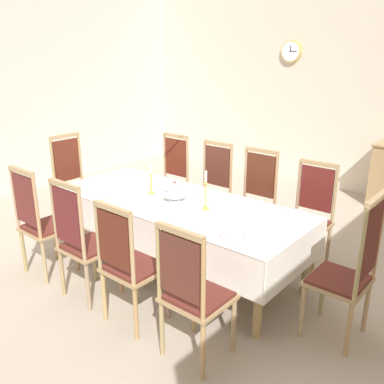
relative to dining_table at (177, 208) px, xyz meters
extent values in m
cube|color=#AEA08F|center=(0.00, 0.11, -0.68)|extent=(7.16, 7.01, 0.04)
cube|color=beige|center=(0.00, 3.65, 1.01)|extent=(7.16, 0.08, 3.36)
cylinder|color=#A68653|center=(-1.20, -0.42, -0.31)|extent=(0.07, 0.07, 0.70)
cylinder|color=tan|center=(1.20, -0.42, -0.31)|extent=(0.07, 0.07, 0.70)
cylinder|color=#9F8852|center=(-1.20, 0.42, -0.31)|extent=(0.07, 0.07, 0.70)
cylinder|color=tan|center=(1.20, 0.42, -0.31)|extent=(0.07, 0.07, 0.70)
cube|color=tan|center=(0.00, 0.00, 0.00)|extent=(2.47, 0.91, 0.08)
cube|color=tan|center=(0.00, 0.00, 0.05)|extent=(2.59, 1.03, 0.03)
cube|color=white|center=(0.00, 0.00, 0.07)|extent=(2.61, 1.05, 0.00)
cube|color=white|center=(0.00, -0.52, -0.11)|extent=(2.61, 0.00, 0.36)
cube|color=white|center=(0.00, 0.52, -0.11)|extent=(2.61, 0.00, 0.36)
cube|color=white|center=(-1.30, 0.00, -0.11)|extent=(0.00, 1.05, 0.36)
cube|color=white|center=(1.30, 0.00, -0.11)|extent=(0.00, 1.05, 0.36)
cylinder|color=tan|center=(-1.15, -0.68, -0.44)|extent=(0.04, 0.04, 0.45)
cylinder|color=#AE8352|center=(-0.77, -0.68, -0.44)|extent=(0.04, 0.04, 0.45)
cylinder|color=#A18D55|center=(-1.15, -1.04, -0.44)|extent=(0.04, 0.04, 0.45)
cylinder|color=tan|center=(-0.77, -1.04, -0.44)|extent=(0.04, 0.04, 0.45)
cube|color=tan|center=(-0.96, -0.86, -0.20)|extent=(0.44, 0.42, 0.03)
cube|color=#59241D|center=(-0.96, -0.86, -0.17)|extent=(0.40, 0.38, 0.02)
cylinder|color=tan|center=(-1.15, -1.05, 0.12)|extent=(0.03, 0.03, 0.62)
cylinder|color=tan|center=(-0.76, -1.05, 0.12)|extent=(0.03, 0.03, 0.62)
cube|color=maroon|center=(-0.96, -1.05, 0.15)|extent=(0.34, 0.02, 0.47)
cube|color=tan|center=(-0.96, -1.05, 0.43)|extent=(0.40, 0.04, 0.04)
cylinder|color=tan|center=(-0.77, 0.68, -0.44)|extent=(0.04, 0.04, 0.45)
cylinder|color=#A08953|center=(-1.15, 0.68, -0.44)|extent=(0.04, 0.04, 0.45)
cylinder|color=tan|center=(-0.77, 1.04, -0.44)|extent=(0.04, 0.04, 0.45)
cylinder|color=#9E9059|center=(-1.15, 1.04, -0.44)|extent=(0.04, 0.04, 0.45)
cube|color=tan|center=(-0.96, 0.86, -0.20)|extent=(0.44, 0.42, 0.03)
cube|color=#59241D|center=(-0.96, 0.86, -0.17)|extent=(0.40, 0.38, 0.02)
cylinder|color=tan|center=(-0.76, 1.05, 0.13)|extent=(0.03, 0.03, 0.63)
cylinder|color=tan|center=(-1.15, 1.05, 0.13)|extent=(0.03, 0.03, 0.63)
cube|color=#602417|center=(-0.96, 1.05, 0.16)|extent=(0.34, 0.02, 0.48)
cube|color=tan|center=(-0.96, 1.05, 0.44)|extent=(0.40, 0.04, 0.04)
cylinder|color=tan|center=(-0.48, -0.68, -0.44)|extent=(0.04, 0.04, 0.45)
cylinder|color=#B08055|center=(-0.10, -0.68, -0.44)|extent=(0.04, 0.04, 0.45)
cylinder|color=#A38556|center=(-0.48, -1.04, -0.44)|extent=(0.04, 0.04, 0.45)
cylinder|color=#9F8565|center=(-0.10, -1.04, -0.44)|extent=(0.04, 0.04, 0.45)
cube|color=tan|center=(-0.29, -0.86, -0.20)|extent=(0.44, 0.42, 0.03)
cube|color=#59241D|center=(-0.29, -0.86, -0.17)|extent=(0.40, 0.38, 0.02)
cylinder|color=#A3865C|center=(-0.48, -1.05, 0.13)|extent=(0.03, 0.03, 0.63)
cylinder|color=tan|center=(-0.09, -1.05, 0.13)|extent=(0.03, 0.03, 0.63)
cube|color=maroon|center=(-0.29, -1.05, 0.16)|extent=(0.34, 0.02, 0.48)
cube|color=tan|center=(-0.29, -1.05, 0.44)|extent=(0.40, 0.04, 0.04)
cylinder|color=tan|center=(-0.10, 0.68, -0.44)|extent=(0.04, 0.04, 0.45)
cylinder|color=tan|center=(-0.48, 0.68, -0.44)|extent=(0.04, 0.04, 0.45)
cylinder|color=#A98852|center=(-0.10, 1.04, -0.44)|extent=(0.04, 0.04, 0.45)
cylinder|color=tan|center=(-0.48, 1.04, -0.44)|extent=(0.04, 0.04, 0.45)
cube|color=tan|center=(-0.29, 0.86, -0.20)|extent=(0.44, 0.42, 0.03)
cube|color=#59241D|center=(-0.29, 0.86, -0.17)|extent=(0.40, 0.38, 0.02)
cylinder|color=tan|center=(-0.09, 1.05, 0.12)|extent=(0.03, 0.03, 0.62)
cylinder|color=tan|center=(-0.48, 1.05, 0.12)|extent=(0.03, 0.03, 0.62)
cube|color=#52271E|center=(-0.29, 1.05, 0.16)|extent=(0.34, 0.02, 0.47)
cube|color=tan|center=(-0.29, 1.05, 0.43)|extent=(0.40, 0.04, 0.04)
cylinder|color=tan|center=(0.12, -0.68, -0.44)|extent=(0.04, 0.04, 0.45)
cylinder|color=tan|center=(0.50, -0.68, -0.44)|extent=(0.04, 0.04, 0.45)
cylinder|color=tan|center=(0.12, -1.04, -0.44)|extent=(0.04, 0.04, 0.45)
cylinder|color=#AA8452|center=(0.50, -1.04, -0.44)|extent=(0.04, 0.04, 0.45)
cube|color=tan|center=(0.31, -0.86, -0.20)|extent=(0.44, 0.42, 0.03)
cube|color=#59241D|center=(0.31, -0.86, -0.17)|extent=(0.40, 0.38, 0.02)
cylinder|color=tan|center=(0.11, -1.05, 0.10)|extent=(0.03, 0.03, 0.57)
cylinder|color=tan|center=(0.50, -1.05, 0.10)|extent=(0.03, 0.03, 0.57)
cube|color=#542316|center=(0.31, -1.05, 0.13)|extent=(0.34, 0.02, 0.43)
cube|color=tan|center=(0.31, -1.05, 0.38)|extent=(0.40, 0.04, 0.04)
cylinder|color=#A1865B|center=(0.50, 0.68, -0.44)|extent=(0.04, 0.04, 0.45)
cylinder|color=tan|center=(0.12, 0.68, -0.44)|extent=(0.04, 0.04, 0.45)
cylinder|color=tan|center=(0.50, 1.04, -0.44)|extent=(0.04, 0.04, 0.45)
cylinder|color=#9E8B63|center=(0.12, 1.04, -0.44)|extent=(0.04, 0.04, 0.45)
cube|color=tan|center=(0.31, 0.86, -0.20)|extent=(0.44, 0.42, 0.03)
cube|color=#59241D|center=(0.31, 0.86, -0.17)|extent=(0.40, 0.38, 0.02)
cylinder|color=tan|center=(0.50, 1.05, 0.13)|extent=(0.03, 0.03, 0.62)
cylinder|color=tan|center=(0.11, 1.05, 0.13)|extent=(0.03, 0.03, 0.62)
cube|color=#522718|center=(0.31, 1.05, 0.16)|extent=(0.34, 0.02, 0.47)
cube|color=tan|center=(0.31, 1.05, 0.44)|extent=(0.40, 0.04, 0.04)
cylinder|color=#A08153|center=(0.77, -0.68, -0.44)|extent=(0.04, 0.04, 0.45)
cylinder|color=tan|center=(1.15, -0.68, -0.44)|extent=(0.04, 0.04, 0.45)
cylinder|color=tan|center=(0.77, -1.04, -0.44)|extent=(0.04, 0.04, 0.45)
cylinder|color=tan|center=(1.15, -1.04, -0.44)|extent=(0.04, 0.04, 0.45)
cube|color=tan|center=(0.96, -0.86, -0.20)|extent=(0.44, 0.42, 0.03)
cube|color=#59241D|center=(0.96, -0.86, -0.17)|extent=(0.40, 0.38, 0.02)
cylinder|color=#A08E56|center=(0.77, -1.05, 0.10)|extent=(0.03, 0.03, 0.57)
cylinder|color=tan|center=(1.16, -1.05, 0.10)|extent=(0.03, 0.03, 0.57)
cube|color=#552A20|center=(0.96, -1.05, 0.13)|extent=(0.34, 0.02, 0.43)
cube|color=tan|center=(0.96, -1.05, 0.38)|extent=(0.40, 0.04, 0.04)
cylinder|color=#A88053|center=(1.15, 0.68, -0.44)|extent=(0.04, 0.04, 0.45)
cylinder|color=tan|center=(0.77, 0.68, -0.44)|extent=(0.04, 0.04, 0.45)
cylinder|color=tan|center=(1.15, 1.04, -0.44)|extent=(0.04, 0.04, 0.45)
cylinder|color=#A09052|center=(0.77, 1.04, -0.44)|extent=(0.04, 0.04, 0.45)
cube|color=tan|center=(0.96, 0.86, -0.20)|extent=(0.44, 0.42, 0.03)
cube|color=#59241D|center=(0.96, 0.86, -0.17)|extent=(0.40, 0.38, 0.02)
cylinder|color=tan|center=(1.16, 1.05, 0.11)|extent=(0.03, 0.03, 0.59)
cylinder|color=#A18060|center=(0.77, 1.05, 0.11)|extent=(0.03, 0.03, 0.59)
cube|color=#5D1E1A|center=(0.96, 1.05, 0.14)|extent=(0.34, 0.02, 0.45)
cube|color=tan|center=(0.96, 1.05, 0.40)|extent=(0.40, 0.04, 0.04)
cylinder|color=#A0855D|center=(-1.46, 0.19, -0.44)|extent=(0.04, 0.04, 0.45)
cylinder|color=tan|center=(-1.46, -0.19, -0.44)|extent=(0.04, 0.04, 0.45)
cylinder|color=#A08953|center=(-1.82, 0.19, -0.44)|extent=(0.04, 0.04, 0.45)
cylinder|color=tan|center=(-1.82, -0.19, -0.44)|extent=(0.04, 0.04, 0.45)
cube|color=tan|center=(-1.64, 0.00, -0.20)|extent=(0.42, 0.44, 0.03)
cube|color=#59241D|center=(-1.64, 0.00, -0.17)|extent=(0.38, 0.40, 0.02)
cylinder|color=tan|center=(-1.83, 0.20, 0.15)|extent=(0.03, 0.03, 0.67)
cylinder|color=#9F8554|center=(-1.83, -0.20, 0.15)|extent=(0.03, 0.03, 0.67)
cube|color=#582517|center=(-1.83, 0.00, 0.18)|extent=(0.02, 0.34, 0.51)
cube|color=tan|center=(-1.83, 0.00, 0.49)|extent=(0.04, 0.40, 0.04)
cylinder|color=tan|center=(1.46, -0.19, -0.44)|extent=(0.04, 0.04, 0.45)
cylinder|color=tan|center=(1.46, 0.19, -0.44)|extent=(0.04, 0.04, 0.45)
cylinder|color=tan|center=(1.82, -0.19, -0.44)|extent=(0.04, 0.04, 0.45)
cylinder|color=tan|center=(1.82, 0.19, -0.44)|extent=(0.04, 0.04, 0.45)
cube|color=tan|center=(1.64, 0.00, -0.20)|extent=(0.42, 0.44, 0.03)
cube|color=#59241D|center=(1.64, 0.00, -0.17)|extent=(0.38, 0.40, 0.02)
cylinder|color=tan|center=(1.83, -0.20, 0.16)|extent=(0.03, 0.03, 0.70)
cylinder|color=#B07F55|center=(1.83, 0.20, 0.16)|extent=(0.03, 0.03, 0.70)
cube|color=#592721|center=(1.83, 0.00, 0.20)|extent=(0.02, 0.34, 0.53)
cube|color=tan|center=(1.83, 0.00, 0.51)|extent=(0.04, 0.40, 0.04)
cylinder|color=white|center=(-0.03, 0.00, 0.08)|extent=(0.13, 0.13, 0.02)
ellipsoid|color=white|center=(-0.03, 0.00, 0.15)|extent=(0.24, 0.24, 0.11)
ellipsoid|color=white|center=(-0.03, 0.00, 0.21)|extent=(0.22, 0.22, 0.08)
sphere|color=brown|center=(-0.03, 0.00, 0.26)|extent=(0.03, 0.03, 0.03)
cylinder|color=gold|center=(-0.35, 0.00, 0.08)|extent=(0.07, 0.07, 0.02)
cylinder|color=gold|center=(-0.35, 0.00, 0.18)|extent=(0.02, 0.02, 0.18)
cone|color=gold|center=(-0.35, 0.00, 0.28)|extent=(0.04, 0.04, 0.02)
cylinder|color=silver|center=(-0.35, 0.00, 0.34)|extent=(0.02, 0.02, 0.10)
cylinder|color=gold|center=(0.35, 0.00, 0.08)|extent=(0.07, 0.07, 0.02)
cylinder|color=gold|center=(0.35, 0.00, 0.21)|extent=(0.02, 0.02, 0.24)
cone|color=gold|center=(0.35, 0.00, 0.33)|extent=(0.04, 0.04, 0.02)
cylinder|color=silver|center=(0.35, 0.00, 0.39)|extent=(0.02, 0.02, 0.10)
cylinder|color=white|center=(-0.47, -0.37, 0.09)|extent=(0.18, 0.18, 0.04)
cylinder|color=white|center=(-0.47, -0.37, 0.10)|extent=(0.15, 0.15, 0.03)
torus|color=brown|center=(-0.47, -0.37, 0.11)|extent=(0.17, 0.17, 0.01)
cylinder|color=white|center=(-0.81, -0.34, 0.09)|extent=(0.19, 0.19, 0.04)
cylinder|color=white|center=(-0.81, -0.34, 0.10)|extent=(0.16, 0.16, 0.03)
torus|color=brown|center=(-0.81, -0.34, 0.11)|extent=(0.19, 0.19, 0.01)
cylinder|color=white|center=(1.08, 0.40, 0.09)|extent=(0.18, 0.18, 0.04)
cylinder|color=white|center=(1.08, 0.40, 0.10)|extent=(0.14, 0.14, 0.03)
torus|color=brown|center=(1.08, 0.40, 0.11)|extent=(0.17, 0.17, 0.01)
cylinder|color=white|center=(0.92, -0.39, 0.09)|extent=(0.20, 0.20, 0.04)
cylinder|color=white|center=(0.92, -0.39, 0.10)|extent=(0.16, 0.16, 0.03)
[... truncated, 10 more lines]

